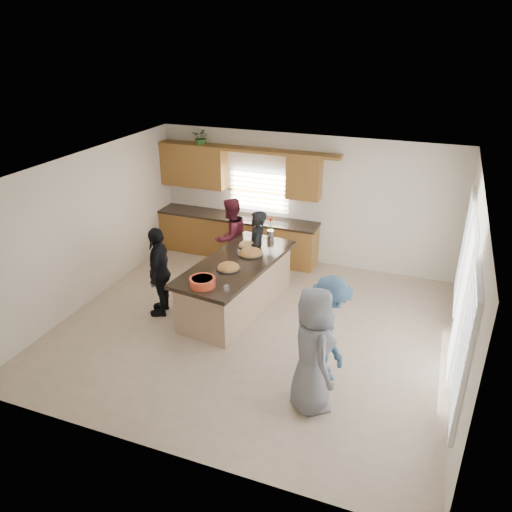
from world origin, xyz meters
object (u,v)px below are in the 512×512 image
at_px(woman_right_back, 329,329).
at_px(woman_right_front, 313,351).
at_px(island, 237,286).
at_px(woman_left_back, 257,251).
at_px(woman_left_front, 159,271).
at_px(salad_bowl, 202,282).
at_px(woman_left_mid, 231,237).

bearing_deg(woman_right_back, woman_right_front, 148.36).
distance_m(island, woman_left_back, 0.91).
bearing_deg(woman_left_front, woman_left_back, 121.37).
xyz_separation_m(salad_bowl, woman_left_back, (0.22, 1.88, -0.22)).
distance_m(island, woman_left_front, 1.42).
height_order(island, woman_right_front, woman_right_front).
bearing_deg(woman_right_front, woman_right_back, -38.06).
bearing_deg(woman_right_back, woman_left_back, 14.48).
bearing_deg(island, woman_right_back, -26.56).
bearing_deg(island, woman_left_mid, 124.77).
height_order(island, woman_left_back, woman_left_back).
relative_size(woman_left_mid, woman_left_front, 1.00).
distance_m(woman_left_back, woman_left_front, 1.95).
relative_size(salad_bowl, woman_left_back, 0.26).
xyz_separation_m(woman_left_mid, woman_left_front, (-0.56, -1.88, -0.00)).
bearing_deg(woman_left_front, salad_bowl, 51.20).
distance_m(island, woman_left_mid, 1.47).
xyz_separation_m(salad_bowl, woman_left_mid, (-0.51, 2.31, -0.20)).
bearing_deg(woman_right_back, woman_left_front, 50.14).
relative_size(island, woman_right_front, 1.56).
relative_size(woman_left_mid, woman_right_back, 1.02).
bearing_deg(woman_right_front, woman_left_mid, 4.56).
relative_size(island, woman_left_front, 1.70).
distance_m(woman_left_back, woman_left_mid, 0.84).
bearing_deg(woman_left_mid, woman_left_front, 3.86).
bearing_deg(woman_left_back, woman_right_back, 25.53).
xyz_separation_m(island, woman_right_front, (1.97, -2.07, 0.45)).
height_order(woman_left_mid, woman_left_front, woman_left_mid).
bearing_deg(salad_bowl, island, 81.82).
distance_m(salad_bowl, woman_left_mid, 2.37).
xyz_separation_m(island, woman_left_front, (-1.22, -0.63, 0.38)).
relative_size(salad_bowl, woman_right_back, 0.26).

